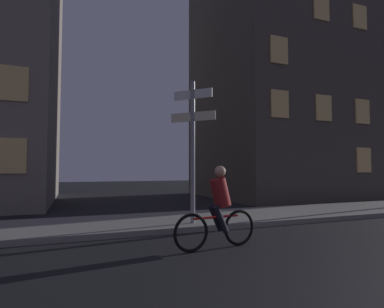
# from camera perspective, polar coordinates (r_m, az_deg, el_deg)

# --- Properties ---
(sidewalk_kerb) EXTENTS (40.00, 2.79, 0.14)m
(sidewalk_kerb) POSITION_cam_1_polar(r_m,az_deg,el_deg) (9.41, 4.18, -11.87)
(sidewalk_kerb) COLOR gray
(sidewalk_kerb) RESTS_ON ground_plane
(signpost) EXTENTS (0.93, 0.93, 3.75)m
(signpost) POSITION_cam_1_polar(r_m,az_deg,el_deg) (8.11, 0.14, 2.55)
(signpost) COLOR gray
(signpost) RESTS_ON sidewalk_kerb
(cyclist) EXTENTS (1.81, 0.37, 1.61)m
(cyclist) POSITION_cam_1_polar(r_m,az_deg,el_deg) (6.09, 4.92, -10.33)
(cyclist) COLOR black
(cyclist) RESTS_ON ground_plane
(building_right_block) EXTENTS (9.71, 8.00, 14.83)m
(building_right_block) POSITION_cam_1_polar(r_m,az_deg,el_deg) (19.84, 17.40, 14.44)
(building_right_block) COLOR #4C443D
(building_right_block) RESTS_ON ground_plane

